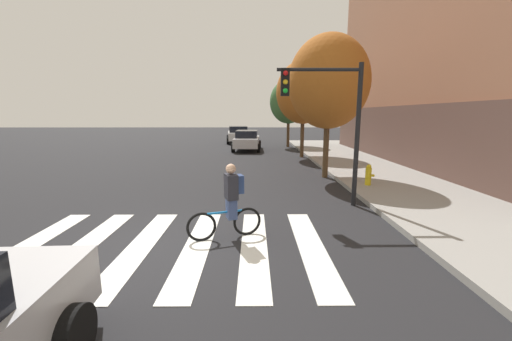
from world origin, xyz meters
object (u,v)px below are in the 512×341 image
object	(u,v)px
sedan_mid	(247,140)
street_tree_far	(289,102)
sedan_far	(238,134)
traffic_light_near	(330,110)
fire_hydrant	(368,175)
cyclist	(230,201)
street_tree_near	(329,82)
street_tree_mid	(303,92)

from	to	relation	value
sedan_mid	street_tree_far	world-z (taller)	street_tree_far
sedan_mid	sedan_far	distance (m)	6.33
sedan_far	traffic_light_near	distance (m)	21.36
traffic_light_near	fire_hydrant	size ratio (longest dim) A/B	5.38
cyclist	street_tree_far	bearing A→B (deg)	79.98
fire_hydrant	street_tree_near	distance (m)	4.30
street_tree_far	sedan_far	bearing A→B (deg)	139.25
street_tree_near	cyclist	bearing A→B (deg)	-118.73
traffic_light_near	sedan_mid	bearing A→B (deg)	100.60
cyclist	fire_hydrant	bearing A→B (deg)	43.56
traffic_light_near	street_tree_near	distance (m)	4.52
traffic_light_near	fire_hydrant	world-z (taller)	traffic_light_near
street_tree_mid	street_tree_far	xyz separation A→B (m)	(-0.21, 6.32, -0.33)
sedan_far	fire_hydrant	bearing A→B (deg)	-72.89
fire_hydrant	sedan_mid	bearing A→B (deg)	110.85
street_tree_mid	street_tree_near	bearing A→B (deg)	-89.81
street_tree_mid	traffic_light_near	bearing A→B (deg)	-94.79
fire_hydrant	street_tree_near	size ratio (longest dim) A/B	0.13
street_tree_mid	street_tree_far	world-z (taller)	street_tree_mid
street_tree_mid	sedan_mid	bearing A→B (deg)	133.09
street_tree_near	street_tree_mid	xyz separation A→B (m)	(-0.02, 6.52, 0.03)
sedan_mid	cyclist	bearing A→B (deg)	-90.04
sedan_mid	sedan_far	xyz separation A→B (m)	(-1.01, 6.25, 0.05)
cyclist	street_tree_far	size ratio (longest dim) A/B	0.30
street_tree_near	traffic_light_near	bearing A→B (deg)	-102.26
fire_hydrant	street_tree_mid	xyz separation A→B (m)	(-1.14, 8.68, 3.57)
cyclist	fire_hydrant	distance (m)	6.64
street_tree_far	fire_hydrant	bearing A→B (deg)	-84.87
street_tree_mid	fire_hydrant	bearing A→B (deg)	-82.51
sedan_mid	street_tree_near	bearing A→B (deg)	-70.60
traffic_light_near	street_tree_near	bearing A→B (deg)	77.74
street_tree_near	street_tree_far	size ratio (longest dim) A/B	1.08
sedan_far	fire_hydrant	distance (m)	19.70
sedan_far	street_tree_far	bearing A→B (deg)	-40.75
cyclist	fire_hydrant	world-z (taller)	cyclist
sedan_far	street_tree_far	size ratio (longest dim) A/B	0.87
sedan_mid	fire_hydrant	xyz separation A→B (m)	(4.79, -12.58, -0.26)
cyclist	street_tree_near	bearing A→B (deg)	61.27
sedan_far	street_tree_near	size ratio (longest dim) A/B	0.80
fire_hydrant	street_tree_mid	size ratio (longest dim) A/B	0.13
fire_hydrant	street_tree_near	bearing A→B (deg)	117.47
street_tree_mid	cyclist	bearing A→B (deg)	-105.46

